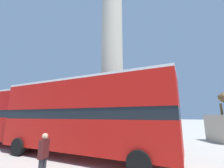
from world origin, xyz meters
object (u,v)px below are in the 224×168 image
object	(u,v)px
monument_column	(112,66)
street_lamp	(114,101)
bus_b	(6,115)
bus_a	(83,114)
pedestrian_near_lamp	(43,155)

from	to	relation	value
monument_column	street_lamp	bearing A→B (deg)	-62.51
bus_b	street_lamp	xyz separation A→B (m)	(9.51, 1.38, 0.90)
street_lamp	bus_a	bearing A→B (deg)	-124.22
bus_a	bus_b	distance (m)	8.32
monument_column	pedestrian_near_lamp	world-z (taller)	monument_column
bus_a	street_lamp	size ratio (longest dim) A/B	2.00
bus_a	pedestrian_near_lamp	distance (m)	3.63
monument_column	pedestrian_near_lamp	bearing A→B (deg)	-80.10
monument_column	bus_a	xyz separation A→B (m)	(0.77, -5.56, -4.84)
bus_a	monument_column	bearing A→B (deg)	97.47
monument_column	bus_a	world-z (taller)	monument_column
pedestrian_near_lamp	monument_column	bearing A→B (deg)	171.47
bus_a	bus_b	xyz separation A→B (m)	(-8.31, 0.38, -0.04)
street_lamp	bus_b	bearing A→B (deg)	-171.73
bus_b	bus_a	bearing A→B (deg)	-4.87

